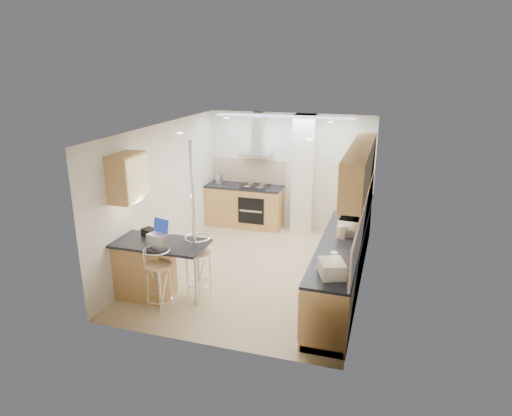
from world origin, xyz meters
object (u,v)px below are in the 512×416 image
(bar_stool_near, at_px, (159,281))
(bread_bin, at_px, (332,268))
(bar_stool_end, at_px, (199,267))
(laptop, at_px, (159,240))
(microwave, at_px, (351,225))

(bar_stool_near, distance_m, bread_bin, 2.52)
(bar_stool_near, relative_size, bar_stool_end, 0.99)
(bar_stool_near, bearing_deg, bread_bin, 3.11)
(bread_bin, bearing_deg, laptop, 154.87)
(bar_stool_near, bearing_deg, laptop, 112.62)
(laptop, bearing_deg, microwave, 44.35)
(microwave, relative_size, bar_stool_near, 0.49)
(microwave, distance_m, bar_stool_end, 2.49)
(bar_stool_end, xyz_separation_m, bread_bin, (2.10, -0.53, 0.51))
(microwave, relative_size, laptop, 1.71)
(microwave, bearing_deg, laptop, 123.14)
(laptop, relative_size, bar_stool_near, 0.29)
(microwave, height_order, laptop, microwave)
(laptop, distance_m, bread_bin, 2.56)
(laptop, xyz_separation_m, bar_stool_near, (0.08, -0.22, -0.54))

